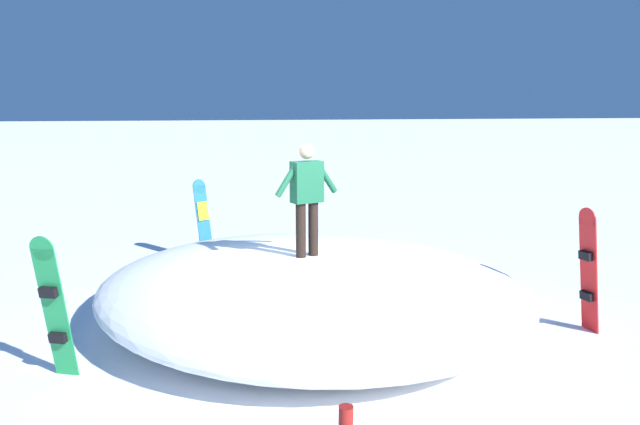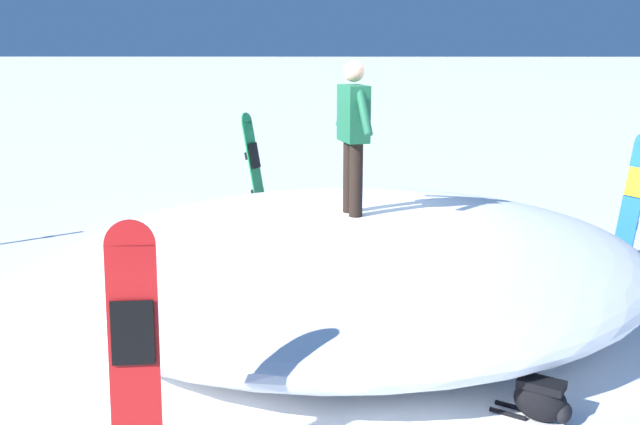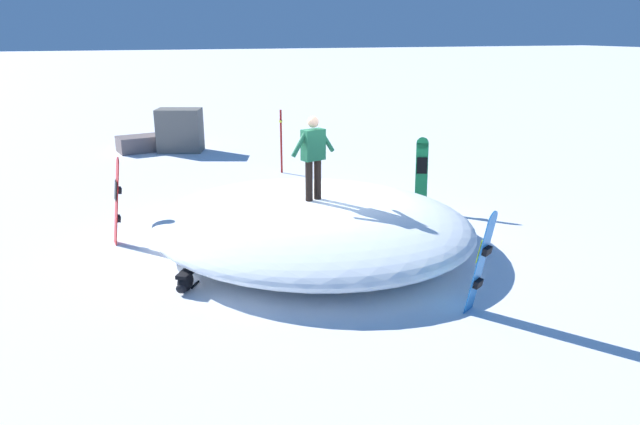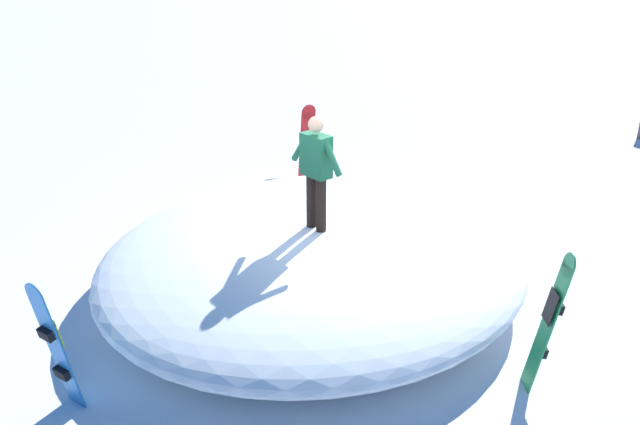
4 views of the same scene
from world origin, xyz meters
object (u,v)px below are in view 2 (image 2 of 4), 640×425
object	(u,v)px
snowboard_primary_upright	(254,167)
snowboard_secondary_upright	(135,360)
snowboard_tertiary_upright	(634,195)
backpack_near	(542,400)
snowboarder_standing	(353,129)

from	to	relation	value
snowboard_primary_upright	snowboard_secondary_upright	bearing A→B (deg)	-0.12
snowboard_secondary_upright	snowboard_tertiary_upright	distance (m)	6.90
snowboard_secondary_upright	backpack_near	size ratio (longest dim) A/B	2.97
snowboard_secondary_upright	backpack_near	distance (m)	2.91
snowboarder_standing	backpack_near	xyz separation A→B (m)	(2.61, 1.29, -1.64)
snowboarder_standing	snowboard_secondary_upright	xyz separation A→B (m)	(3.52, -1.37, -0.92)
snowboard_secondary_upright	backpack_near	bearing A→B (deg)	108.82
snowboarder_standing	snowboard_primary_upright	xyz separation A→B (m)	(-3.09, -1.36, -0.94)
snowboarder_standing	snowboard_secondary_upright	distance (m)	3.89
snowboard_primary_upright	snowboarder_standing	bearing A→B (deg)	23.72
snowboard_secondary_upright	snowboard_tertiary_upright	bearing A→B (deg)	134.82
snowboard_secondary_upright	snowboard_tertiary_upright	world-z (taller)	snowboard_secondary_upright
snowboard_primary_upright	backpack_near	size ratio (longest dim) A/B	2.91
backpack_near	snowboarder_standing	bearing A→B (deg)	-153.66
snowboard_primary_upright	snowboard_secondary_upright	size ratio (longest dim) A/B	0.98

